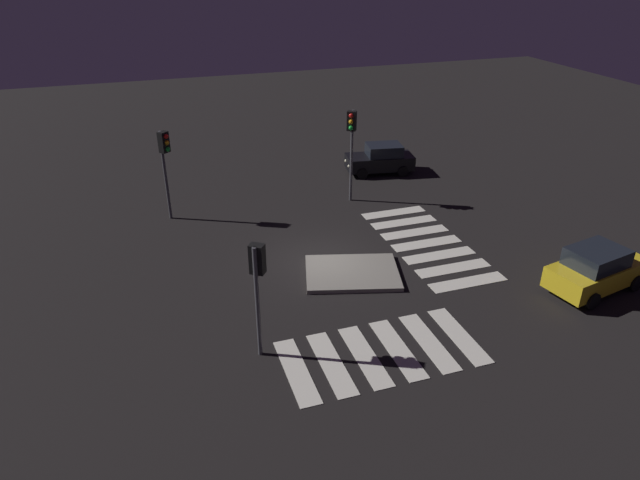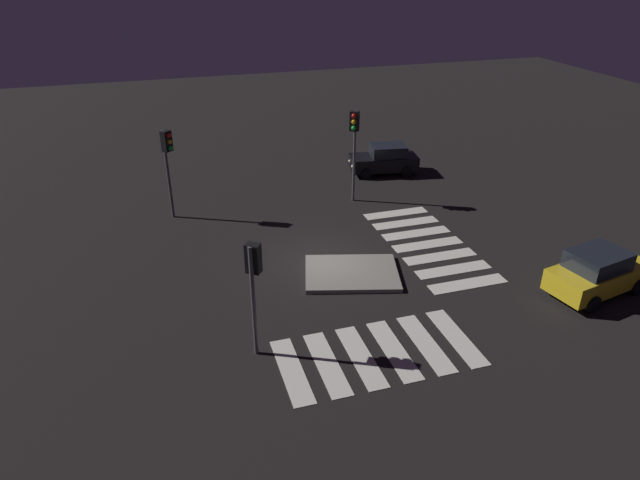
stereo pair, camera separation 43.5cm
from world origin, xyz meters
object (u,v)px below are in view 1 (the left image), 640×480
(car_black, at_px, (381,159))
(traffic_light_south, at_px, (258,273))
(traffic_island, at_px, (352,273))
(traffic_light_west, at_px, (165,154))
(car_yellow, at_px, (597,269))
(traffic_light_north, at_px, (352,134))

(car_black, relative_size, traffic_light_south, 1.04)
(traffic_island, xyz_separation_m, traffic_light_west, (-6.35, 7.67, 3.20))
(car_yellow, xyz_separation_m, traffic_light_north, (-5.85, 10.86, 2.71))
(car_black, bearing_deg, traffic_island, 70.35)
(traffic_light_south, bearing_deg, traffic_island, -15.76)
(traffic_island, bearing_deg, traffic_light_west, 129.65)
(traffic_light_west, bearing_deg, traffic_island, -1.78)
(traffic_light_north, bearing_deg, car_yellow, 60.40)
(traffic_island, distance_m, traffic_light_north, 8.21)
(traffic_light_north, height_order, traffic_light_west, traffic_light_north)
(traffic_light_west, relative_size, traffic_light_south, 1.11)
(car_black, relative_size, car_yellow, 0.95)
(traffic_light_west, xyz_separation_m, traffic_light_south, (1.81, -11.26, -0.32))
(traffic_light_north, xyz_separation_m, traffic_light_south, (-7.12, -10.56, -0.61))
(car_black, bearing_deg, car_yellow, 110.07)
(car_yellow, distance_m, traffic_light_north, 12.63)
(car_black, bearing_deg, traffic_light_north, 56.05)
(traffic_island, distance_m, car_yellow, 9.31)
(car_yellow, height_order, traffic_light_south, traffic_light_south)
(traffic_light_south, bearing_deg, traffic_light_north, 1.93)
(traffic_island, bearing_deg, car_yellow, -24.77)
(car_yellow, height_order, traffic_light_west, traffic_light_west)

